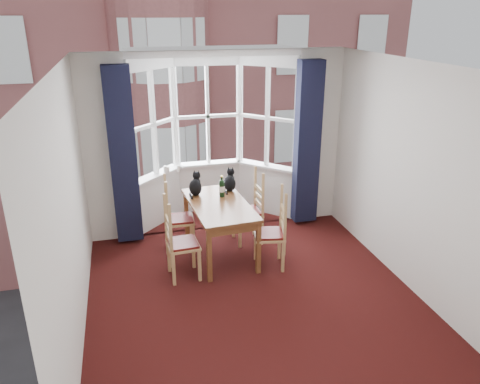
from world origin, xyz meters
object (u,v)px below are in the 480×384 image
object	(u,v)px
chair_right_near	(276,235)
cat_right	(230,182)
candle_tall	(165,170)
cat_left	(196,186)
chair_left_near	(176,246)
chair_left_far	(174,220)
candle_extra	(178,168)
chair_right_far	(253,212)
dining_table	(219,210)
candle_short	(168,170)
wine_bottle	(222,188)

from	to	relation	value
chair_right_near	cat_right	size ratio (longest dim) A/B	2.61
chair_right_near	candle_tall	world-z (taller)	candle_tall
cat_left	chair_left_near	bearing A→B (deg)	-114.73
chair_left_far	candle_extra	bearing A→B (deg)	77.78
chair_right_far	chair_left_far	bearing A→B (deg)	-179.84
dining_table	chair_right_near	world-z (taller)	chair_right_near
candle_tall	candle_extra	xyz separation A→B (m)	(0.22, 0.05, -0.01)
chair_right_far	candle_short	bearing A→B (deg)	139.14
chair_right_near	candle_tall	distance (m)	2.25
chair_right_near	wine_bottle	bearing A→B (deg)	127.42
candle_short	candle_extra	distance (m)	0.18
chair_left_near	chair_left_far	xyz separation A→B (m)	(0.06, 0.79, 0.00)
dining_table	candle_extra	bearing A→B (deg)	106.75
candle_short	chair_left_near	bearing A→B (deg)	-93.47
chair_left_near	chair_left_far	world-z (taller)	same
candle_tall	candle_extra	bearing A→B (deg)	13.03
cat_left	candle_extra	bearing A→B (deg)	98.35
chair_left_far	candle_short	size ratio (longest dim) A/B	9.34
candle_tall	cat_right	bearing A→B (deg)	-42.94
chair_right_near	candle_extra	distance (m)	2.18
cat_right	wine_bottle	xyz separation A→B (m)	(-0.17, -0.21, 0.00)
chair_right_near	chair_right_far	distance (m)	0.82
dining_table	chair_right_near	xyz separation A→B (m)	(0.68, -0.52, -0.23)
chair_right_far	candle_extra	size ratio (longest dim) A/B	9.49
cat_left	cat_right	bearing A→B (deg)	5.13
chair_right_near	cat_left	xyz separation A→B (m)	(-0.94, 0.93, 0.46)
wine_bottle	candle_short	world-z (taller)	wine_bottle
chair_left_near	cat_right	size ratio (longest dim) A/B	2.61
chair_left_far	cat_right	xyz separation A→B (m)	(0.88, 0.16, 0.46)
dining_table	chair_left_far	world-z (taller)	chair_left_far
chair_left_near	wine_bottle	xyz separation A→B (m)	(0.77, 0.74, 0.46)
candle_tall	dining_table	bearing A→B (deg)	-64.26
dining_table	candle_tall	world-z (taller)	candle_tall
dining_table	chair_right_far	xyz separation A→B (m)	(0.58, 0.30, -0.23)
dining_table	cat_left	bearing A→B (deg)	122.62
chair_right_near	candle_extra	world-z (taller)	candle_extra
chair_left_near	chair_left_far	distance (m)	0.80
cat_right	wine_bottle	world-z (taller)	cat_right
dining_table	chair_left_far	xyz separation A→B (m)	(-0.62, 0.30, -0.23)
chair_left_near	candle_extra	bearing A→B (deg)	81.12
chair_left_far	candle_extra	size ratio (longest dim) A/B	9.49
chair_right_far	cat_left	xyz separation A→B (m)	(-0.85, 0.11, 0.46)
cat_right	wine_bottle	size ratio (longest dim) A/B	1.12
chair_left_far	wine_bottle	distance (m)	0.85
dining_table	chair_left_far	bearing A→B (deg)	154.21
dining_table	candle_short	world-z (taller)	candle_short
chair_left_near	chair_right_far	xyz separation A→B (m)	(1.27, 0.80, 0.00)
cat_right	candle_extra	bearing A→B (deg)	127.32
chair_right_far	wine_bottle	bearing A→B (deg)	-173.42
dining_table	chair_left_near	world-z (taller)	chair_left_near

